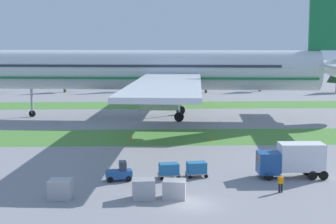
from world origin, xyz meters
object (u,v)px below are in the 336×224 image
cargo_dolly_lead (169,169)px  catering_truck (292,159)px  ground_crew_marshaller (281,182)px  uld_container_0 (60,189)px  taxiway_marker_1 (131,138)px  airliner (167,70)px  cargo_dolly_second (197,168)px  taxiway_marker_2 (212,138)px  uld_container_1 (174,189)px  uld_container_2 (144,189)px  baggage_tug (120,173)px

cargo_dolly_lead → catering_truck: size_ratio=0.34×
ground_crew_marshaller → uld_container_0: same height
cargo_dolly_lead → taxiway_marker_1: 21.20m
airliner → cargo_dolly_second: size_ratio=35.96×
catering_truck → taxiway_marker_2: 21.23m
uld_container_1 → uld_container_2: 2.74m
baggage_tug → taxiway_marker_1: baggage_tug is taller
uld_container_2 → uld_container_1: bearing=0.5°
baggage_tug → catering_truck: size_ratio=0.40×
uld_container_0 → baggage_tug: bearing=50.0°
cargo_dolly_second → uld_container_0: uld_container_0 is taller
cargo_dolly_second → uld_container_0: 14.53m
uld_container_2 → taxiway_marker_1: uld_container_2 is taller
airliner → catering_truck: 44.13m
catering_truck → uld_container_1: bearing=118.3°
uld_container_0 → uld_container_1: uld_container_0 is taller
baggage_tug → taxiway_marker_1: 21.46m
cargo_dolly_lead → uld_container_2: size_ratio=1.20×
catering_truck → uld_container_0: catering_truck is taller
uld_container_2 → taxiway_marker_2: size_ratio=3.64×
baggage_tug → uld_container_1: 7.95m
catering_truck → taxiway_marker_1: bearing=39.7°
uld_container_0 → taxiway_marker_2: size_ratio=3.64×
ground_crew_marshaller → uld_container_2: bearing=-166.8°
cargo_dolly_lead → cargo_dolly_second: bearing=-90.0°
cargo_dolly_lead → taxiway_marker_2: (6.80, 20.16, -0.64)m
catering_truck → airliner: bearing=15.5°
airliner → uld_container_0: size_ratio=43.13×
cargo_dolly_lead → uld_container_2: 7.23m
uld_container_2 → taxiway_marker_2: bearing=71.0°
catering_truck → uld_container_1: catering_truck is taller
ground_crew_marshaller → airliner: bearing=107.4°
baggage_tug → cargo_dolly_lead: size_ratio=1.15×
cargo_dolly_second → taxiway_marker_2: 20.13m
airliner → baggage_tug: size_ratio=31.20×
airliner → ground_crew_marshaller: size_ratio=49.58×
airliner → taxiway_marker_1: size_ratio=133.95×
cargo_dolly_second → taxiway_marker_2: size_ratio=4.37×
cargo_dolly_second → uld_container_1: size_ratio=1.20×
uld_container_0 → uld_container_2: size_ratio=1.00×
cargo_dolly_second → uld_container_0: size_ratio=1.20×
airliner → taxiway_marker_2: size_ratio=157.14×
cargo_dolly_lead → taxiway_marker_2: bearing=-27.2°
ground_crew_marshaller → taxiway_marker_1: bearing=126.1°
uld_container_0 → taxiway_marker_1: bearing=79.0°
uld_container_1 → uld_container_0: bearing=179.0°
baggage_tug → uld_container_0: baggage_tug is taller
airliner → taxiway_marker_2: 24.00m
cargo_dolly_second → taxiway_marker_1: cargo_dolly_second is taller
airliner → catering_truck: size_ratio=12.38×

